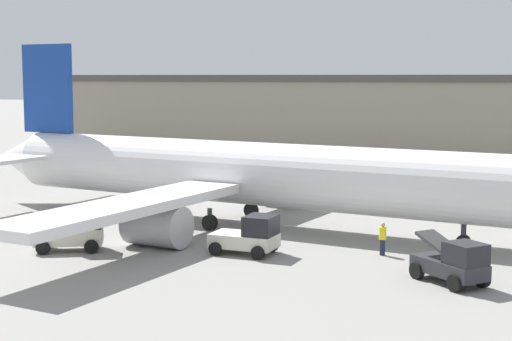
{
  "coord_description": "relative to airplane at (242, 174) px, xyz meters",
  "views": [
    {
      "loc": [
        16.69,
        -42.3,
        8.79
      ],
      "look_at": [
        0.0,
        0.0,
        3.31
      ],
      "focal_mm": 55.0,
      "sensor_mm": 36.0,
      "label": 1
    }
  ],
  "objects": [
    {
      "name": "baggage_tug",
      "position": [
        3.36,
        -7.07,
        -2.12
      ],
      "size": [
        3.27,
        2.14,
        1.99
      ],
      "rotation": [
        0.0,
        0.0,
        -0.02
      ],
      "color": "beige",
      "rests_on": "ground_plane"
    },
    {
      "name": "terminal_building",
      "position": [
        4.44,
        39.07,
        1.43
      ],
      "size": [
        76.57,
        17.22,
        8.92
      ],
      "color": "gray",
      "rests_on": "ground_plane"
    },
    {
      "name": "ground_plane",
      "position": [
        0.97,
        -0.13,
        -3.04
      ],
      "size": [
        400.0,
        400.0,
        0.0
      ],
      "primitive_type": "plane",
      "color": "gray"
    },
    {
      "name": "ground_crew_worker",
      "position": [
        9.55,
        -4.87,
        -2.16
      ],
      "size": [
        0.36,
        0.36,
        1.65
      ],
      "rotation": [
        0.0,
        0.0,
        3.2
      ],
      "color": "#1E2338",
      "rests_on": "ground_plane"
    },
    {
      "name": "pushback_tug",
      "position": [
        -5.16,
        -9.56,
        -1.98
      ],
      "size": [
        3.68,
        3.01,
        2.34
      ],
      "rotation": [
        0.0,
        0.0,
        0.49
      ],
      "color": "beige",
      "rests_on": "ground_plane"
    },
    {
      "name": "airplane",
      "position": [
        0.0,
        0.0,
        0.0
      ],
      "size": [
        41.07,
        36.0,
        10.94
      ],
      "rotation": [
        0.0,
        0.0,
        -0.13
      ],
      "color": "silver",
      "rests_on": "ground_plane"
    },
    {
      "name": "belt_loader_truck",
      "position": [
        13.54,
        -9.19,
        -2.1
      ],
      "size": [
        3.59,
        3.38,
        2.02
      ],
      "rotation": [
        0.0,
        0.0,
        -0.7
      ],
      "color": "#2D2D33",
      "rests_on": "ground_plane"
    }
  ]
}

